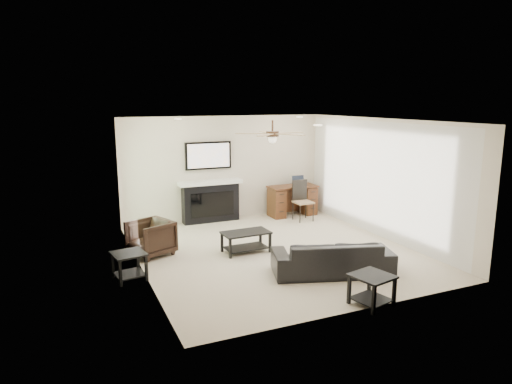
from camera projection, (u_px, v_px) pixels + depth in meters
room_shell at (282, 164)px, 8.61m from camera, size 5.50×5.54×2.52m
sofa at (332, 257)px, 7.62m from camera, size 2.12×1.33×0.58m
armchair at (151, 238)px, 8.52m from camera, size 0.95×0.94×0.67m
coffee_table at (246, 242)px, 8.72m from camera, size 0.91×0.53×0.40m
end_table_near at (372, 290)px, 6.45m from camera, size 0.62×0.62×0.45m
end_table_left at (129, 266)px, 7.38m from camera, size 0.57×0.57×0.45m
fireplace_unit at (210, 182)px, 10.76m from camera, size 1.52×0.34×1.91m
desk at (292, 201)px, 11.47m from camera, size 1.22×0.56×0.76m
desk_chair at (303, 201)px, 10.96m from camera, size 0.42×0.44×0.97m
laptop at (300, 181)px, 11.43m from camera, size 0.33×0.24×0.23m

